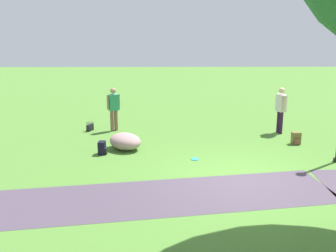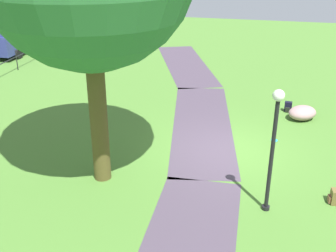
{
  "view_description": "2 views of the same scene",
  "coord_description": "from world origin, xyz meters",
  "px_view_note": "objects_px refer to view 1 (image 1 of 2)",
  "views": [
    {
      "loc": [
        1.99,
        10.29,
        4.16
      ],
      "look_at": [
        1.89,
        -1.16,
        1.12
      ],
      "focal_mm": 45.43,
      "sensor_mm": 36.0,
      "label": 1
    },
    {
      "loc": [
        -12.21,
        -0.87,
        6.36
      ],
      "look_at": [
        -0.77,
        1.77,
        1.03
      ],
      "focal_mm": 44.78,
      "sensor_mm": 36.0,
      "label": 2
    }
  ],
  "objects_px": {
    "handbag_on_grass": "(90,127)",
    "backpack_by_boulder": "(102,148)",
    "man_near_boulder": "(281,107)",
    "frisbee_on_grass": "(195,159)",
    "woman_with_handbag": "(114,106)",
    "lawn_boulder": "(125,141)",
    "spare_backpack_on_lawn": "(296,138)"
  },
  "relations": [
    {
      "from": "lawn_boulder",
      "to": "woman_with_handbag",
      "type": "height_order",
      "value": "woman_with_handbag"
    },
    {
      "from": "woman_with_handbag",
      "to": "handbag_on_grass",
      "type": "bearing_deg",
      "value": 0.31
    },
    {
      "from": "woman_with_handbag",
      "to": "handbag_on_grass",
      "type": "xyz_separation_m",
      "value": [
        0.89,
        0.0,
        -0.77
      ]
    },
    {
      "from": "lawn_boulder",
      "to": "backpack_by_boulder",
      "type": "distance_m",
      "value": 0.82
    },
    {
      "from": "man_near_boulder",
      "to": "spare_backpack_on_lawn",
      "type": "height_order",
      "value": "man_near_boulder"
    },
    {
      "from": "lawn_boulder",
      "to": "man_near_boulder",
      "type": "height_order",
      "value": "man_near_boulder"
    },
    {
      "from": "backpack_by_boulder",
      "to": "frisbee_on_grass",
      "type": "distance_m",
      "value": 2.84
    },
    {
      "from": "woman_with_handbag",
      "to": "man_near_boulder",
      "type": "height_order",
      "value": "man_near_boulder"
    },
    {
      "from": "handbag_on_grass",
      "to": "backpack_by_boulder",
      "type": "relative_size",
      "value": 0.9
    },
    {
      "from": "handbag_on_grass",
      "to": "frisbee_on_grass",
      "type": "distance_m",
      "value": 4.84
    },
    {
      "from": "woman_with_handbag",
      "to": "spare_backpack_on_lawn",
      "type": "height_order",
      "value": "woman_with_handbag"
    },
    {
      "from": "woman_with_handbag",
      "to": "lawn_boulder",
      "type": "bearing_deg",
      "value": 105.19
    },
    {
      "from": "frisbee_on_grass",
      "to": "handbag_on_grass",
      "type": "bearing_deg",
      "value": -41.58
    },
    {
      "from": "handbag_on_grass",
      "to": "frisbee_on_grass",
      "type": "relative_size",
      "value": 1.59
    },
    {
      "from": "lawn_boulder",
      "to": "man_near_boulder",
      "type": "xyz_separation_m",
      "value": [
        -5.37,
        -1.82,
        0.7
      ]
    },
    {
      "from": "lawn_boulder",
      "to": "backpack_by_boulder",
      "type": "xyz_separation_m",
      "value": [
        0.65,
        0.5,
        -0.06
      ]
    },
    {
      "from": "woman_with_handbag",
      "to": "frisbee_on_grass",
      "type": "relative_size",
      "value": 7.04
    },
    {
      "from": "woman_with_handbag",
      "to": "man_near_boulder",
      "type": "bearing_deg",
      "value": 176.36
    },
    {
      "from": "man_near_boulder",
      "to": "handbag_on_grass",
      "type": "xyz_separation_m",
      "value": [
        6.85,
        -0.37,
        -0.82
      ]
    },
    {
      "from": "backpack_by_boulder",
      "to": "spare_backpack_on_lawn",
      "type": "relative_size",
      "value": 1.0
    },
    {
      "from": "lawn_boulder",
      "to": "backpack_by_boulder",
      "type": "bearing_deg",
      "value": 37.23
    },
    {
      "from": "woman_with_handbag",
      "to": "backpack_by_boulder",
      "type": "relative_size",
      "value": 3.97
    },
    {
      "from": "handbag_on_grass",
      "to": "backpack_by_boulder",
      "type": "height_order",
      "value": "backpack_by_boulder"
    },
    {
      "from": "woman_with_handbag",
      "to": "handbag_on_grass",
      "type": "height_order",
      "value": "woman_with_handbag"
    },
    {
      "from": "woman_with_handbag",
      "to": "handbag_on_grass",
      "type": "distance_m",
      "value": 1.18
    },
    {
      "from": "man_near_boulder",
      "to": "woman_with_handbag",
      "type": "bearing_deg",
      "value": -3.64
    },
    {
      "from": "man_near_boulder",
      "to": "handbag_on_grass",
      "type": "bearing_deg",
      "value": -3.13
    },
    {
      "from": "woman_with_handbag",
      "to": "backpack_by_boulder",
      "type": "height_order",
      "value": "woman_with_handbag"
    },
    {
      "from": "man_near_boulder",
      "to": "frisbee_on_grass",
      "type": "height_order",
      "value": "man_near_boulder"
    },
    {
      "from": "lawn_boulder",
      "to": "spare_backpack_on_lawn",
      "type": "distance_m",
      "value": 5.59
    },
    {
      "from": "man_near_boulder",
      "to": "frisbee_on_grass",
      "type": "bearing_deg",
      "value": 41.25
    },
    {
      "from": "lawn_boulder",
      "to": "spare_backpack_on_lawn",
      "type": "xyz_separation_m",
      "value": [
        -5.57,
        -0.49,
        -0.06
      ]
    }
  ]
}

